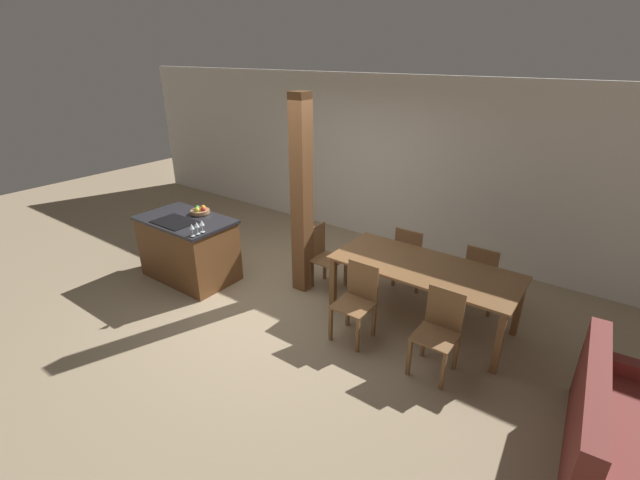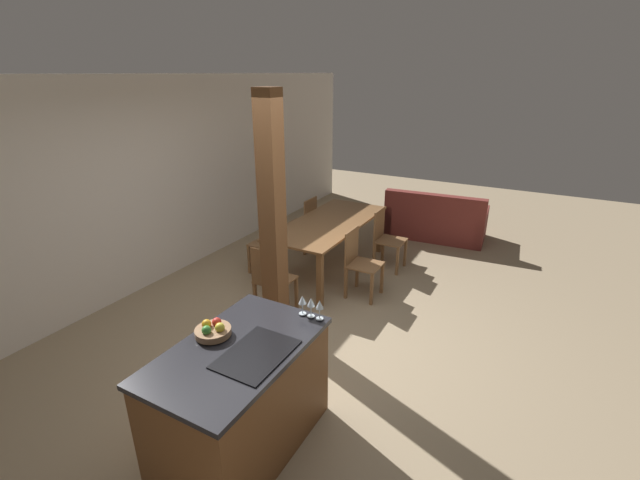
{
  "view_description": "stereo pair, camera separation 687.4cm",
  "coord_description": "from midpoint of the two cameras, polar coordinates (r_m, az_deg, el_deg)",
  "views": [
    {
      "loc": [
        3.34,
        -3.55,
        3.02
      ],
      "look_at": [
        0.6,
        0.2,
        0.95
      ],
      "focal_mm": 24.0,
      "sensor_mm": 36.0,
      "label": 1
    },
    {
      "loc": [
        -3.33,
        -1.95,
        2.71
      ],
      "look_at": [
        0.6,
        0.2,
        0.95
      ],
      "focal_mm": 24.0,
      "sensor_mm": 36.0,
      "label": 2
    }
  ],
  "objects": [
    {
      "name": "dining_chair_far_right",
      "position": [
        5.26,
        56.2,
        -15.1
      ],
      "size": [
        0.4,
        0.4,
        0.88
      ],
      "rotation": [
        0.0,
        0.0,
        3.14
      ],
      "color": "brown",
      "rests_on": "ground_plane"
    },
    {
      "name": "dining_chair_near_left",
      "position": [
        3.85,
        48.63,
        -24.47
      ],
      "size": [
        0.4,
        0.4,
        0.88
      ],
      "color": "brown",
      "rests_on": "ground_plane"
    },
    {
      "name": "kitchen_island",
      "position": [
        3.76,
        5.73,
        -16.01
      ],
      "size": [
        1.34,
        0.82,
        0.91
      ],
      "color": "brown",
      "rests_on": "ground_plane"
    },
    {
      "name": "timber_post",
      "position": [
        3.6,
        33.78,
        -6.31
      ],
      "size": [
        0.21,
        0.21,
        2.59
      ],
      "color": "brown",
      "rests_on": "ground_plane"
    },
    {
      "name": "dining_table",
      "position": [
        4.44,
        53.97,
        -17.11
      ],
      "size": [
        2.12,
        0.93,
        0.75
      ],
      "color": "brown",
      "rests_on": "ground_plane"
    },
    {
      "name": "wine_glass_middle",
      "position": [
        3.03,
        13.63,
        -14.12
      ],
      "size": [
        0.06,
        0.06,
        0.16
      ],
      "color": "silver",
      "rests_on": "kitchen_island"
    },
    {
      "name": "couch",
      "position": [
        5.23,
        80.32,
        -28.47
      ],
      "size": [
        0.96,
        1.71,
        0.84
      ],
      "rotation": [
        0.0,
        0.0,
        1.64
      ],
      "color": "maroon",
      "rests_on": "ground_plane"
    },
    {
      "name": "fruit_bowl",
      "position": [
        3.64,
        8.51,
        -8.08
      ],
      "size": [
        0.27,
        0.27,
        0.11
      ],
      "color": "#99704C",
      "rests_on": "kitchen_island"
    },
    {
      "name": "wine_glass_far",
      "position": [
        3.08,
        14.22,
        -13.36
      ],
      "size": [
        0.06,
        0.06,
        0.16
      ],
      "color": "silver",
      "rests_on": "kitchen_island"
    },
    {
      "name": "dining_chair_far_left",
      "position": [
        4.94,
        45.93,
        -13.37
      ],
      "size": [
        0.4,
        0.4,
        0.88
      ],
      "rotation": [
        0.0,
        0.0,
        3.14
      ],
      "color": "brown",
      "rests_on": "ground_plane"
    },
    {
      "name": "ground_plane",
      "position": [
        3.97,
        26.88,
        -25.55
      ],
      "size": [
        16.0,
        16.0,
        0.0
      ],
      "primitive_type": "plane",
      "color": "#9E896B"
    },
    {
      "name": "wine_glass_near",
      "position": [
        2.97,
        13.01,
        -14.91
      ],
      "size": [
        0.06,
        0.06,
        0.16
      ],
      "color": "silver",
      "rests_on": "kitchen_island"
    },
    {
      "name": "wall_back",
      "position": [
        5.61,
        34.66,
        3.96
      ],
      "size": [
        11.2,
        0.08,
        2.7
      ],
      "color": "silver",
      "rests_on": "ground_plane"
    },
    {
      "name": "dining_chair_near_right",
      "position": [
        4.26,
        62.09,
        -25.36
      ],
      "size": [
        0.4,
        0.4,
        0.88
      ],
      "color": "brown",
      "rests_on": "ground_plane"
    },
    {
      "name": "dining_chair_head_end",
      "position": [
        4.2,
        34.16,
        -15.75
      ],
      "size": [
        0.4,
        0.4,
        0.88
      ],
      "rotation": [
        0.0,
        0.0,
        1.57
      ],
      "color": "brown",
      "rests_on": "ground_plane"
    }
  ]
}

